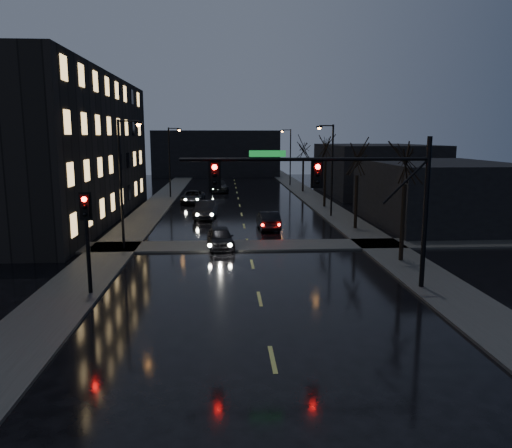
{
  "coord_description": "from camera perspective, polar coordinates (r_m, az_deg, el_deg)",
  "views": [
    {
      "loc": [
        -1.44,
        -12.8,
        6.98
      ],
      "look_at": [
        -0.12,
        8.69,
        3.2
      ],
      "focal_mm": 35.0,
      "sensor_mm": 36.0,
      "label": 1
    }
  ],
  "objects": [
    {
      "name": "oncoming_car_a",
      "position": [
        31.71,
        -4.1,
        -1.55
      ],
      "size": [
        1.94,
        4.05,
        1.34
      ],
      "primitive_type": "imported",
      "rotation": [
        0.0,
        0.0,
        0.09
      ],
      "color": "black",
      "rests_on": "ground"
    },
    {
      "name": "ground",
      "position": [
        14.65,
        2.68,
        -18.51
      ],
      "size": [
        160.0,
        160.0,
        0.0
      ],
      "primitive_type": "plane",
      "color": "black",
      "rests_on": "ground"
    },
    {
      "name": "signal_mast",
      "position": [
        22.53,
        10.1,
        4.42
      ],
      "size": [
        11.11,
        0.41,
        7.0
      ],
      "color": "black",
      "rests_on": "ground"
    },
    {
      "name": "streetlight_r_far",
      "position": [
        71.41,
        3.78,
        8.17
      ],
      "size": [
        1.53,
        0.28,
        8.0
      ],
      "color": "black",
      "rests_on": "ground"
    },
    {
      "name": "oncoming_car_d",
      "position": [
        64.07,
        -4.33,
        4.38
      ],
      "size": [
        2.85,
        5.61,
        1.56
      ],
      "primitive_type": "imported",
      "rotation": [
        0.0,
        0.0,
        0.13
      ],
      "color": "black",
      "rests_on": "ground"
    },
    {
      "name": "tree_mid_a",
      "position": [
        38.11,
        11.56,
        8.03
      ],
      "size": [
        3.3,
        3.3,
        7.58
      ],
      "color": "black",
      "rests_on": "ground"
    },
    {
      "name": "lead_car",
      "position": [
        38.09,
        1.41,
        0.45
      ],
      "size": [
        1.64,
        4.24,
        1.38
      ],
      "primitive_type": "imported",
      "rotation": [
        0.0,
        0.0,
        3.19
      ],
      "color": "black",
      "rests_on": "ground"
    },
    {
      "name": "oncoming_car_b",
      "position": [
        43.34,
        -5.78,
        1.66
      ],
      "size": [
        2.04,
        4.74,
        1.52
      ],
      "primitive_type": "imported",
      "rotation": [
        0.0,
        0.0,
        -0.1
      ],
      "color": "black",
      "rests_on": "ground"
    },
    {
      "name": "oncoming_car_c",
      "position": [
        53.32,
        -7.23,
        3.09
      ],
      "size": [
        2.57,
        4.99,
        1.35
      ],
      "primitive_type": "imported",
      "rotation": [
        0.0,
        0.0,
        -0.07
      ],
      "color": "black",
      "rests_on": "ground"
    },
    {
      "name": "apartment_block",
      "position": [
        45.38,
        -23.13,
        7.93
      ],
      "size": [
        12.0,
        30.0,
        12.0
      ],
      "primitive_type": "cube",
      "color": "black",
      "rests_on": "ground"
    },
    {
      "name": "signal_pole_left",
      "position": [
        22.97,
        -18.77,
        -0.53
      ],
      "size": [
        0.35,
        0.41,
        4.53
      ],
      "color": "black",
      "rests_on": "ground"
    },
    {
      "name": "streetlight_l_near",
      "position": [
        31.48,
        -14.84,
        5.61
      ],
      "size": [
        1.53,
        0.28,
        8.0
      ],
      "color": "black",
      "rests_on": "ground"
    },
    {
      "name": "streetlight_l_far",
      "position": [
        58.17,
        -9.67,
        7.65
      ],
      "size": [
        1.53,
        0.28,
        8.0
      ],
      "color": "black",
      "rests_on": "ground"
    },
    {
      "name": "commercial_right_near",
      "position": [
        42.57,
        19.98,
        3.32
      ],
      "size": [
        10.0,
        14.0,
        5.0
      ],
      "primitive_type": "cube",
      "color": "black",
      "rests_on": "ground"
    },
    {
      "name": "sidewalk_right",
      "position": [
        49.31,
        8.15,
        1.79
      ],
      "size": [
        3.0,
        140.0,
        0.12
      ],
      "primitive_type": "cube",
      "color": "#2D2D2B",
      "rests_on": "ground"
    },
    {
      "name": "tree_far",
      "position": [
        63.57,
        5.45,
        9.09
      ],
      "size": [
        3.43,
        3.43,
        7.88
      ],
      "color": "black",
      "rests_on": "ground"
    },
    {
      "name": "tree_near",
      "position": [
        28.56,
        16.8,
        8.01
      ],
      "size": [
        3.52,
        3.52,
        8.08
      ],
      "color": "black",
      "rests_on": "ground"
    },
    {
      "name": "tree_mid_b",
      "position": [
        49.78,
        7.99,
        9.44
      ],
      "size": [
        3.74,
        3.74,
        8.59
      ],
      "color": "black",
      "rests_on": "ground"
    },
    {
      "name": "far_block",
      "position": [
        90.86,
        -4.55,
        8.05
      ],
      "size": [
        22.0,
        10.0,
        8.0
      ],
      "primitive_type": "cube",
      "color": "black",
      "rests_on": "ground"
    },
    {
      "name": "sidewalk_left",
      "position": [
        48.81,
        -11.8,
        1.6
      ],
      "size": [
        3.0,
        140.0,
        0.12
      ],
      "primitive_type": "cube",
      "color": "#2D2D2B",
      "rests_on": "ground"
    },
    {
      "name": "streetlight_r_mid",
      "position": [
        43.8,
        8.44,
        6.97
      ],
      "size": [
        1.53,
        0.28,
        8.0
      ],
      "color": "black",
      "rests_on": "ground"
    },
    {
      "name": "commercial_right_far",
      "position": [
        63.66,
        13.4,
        6.11
      ],
      "size": [
        12.0,
        18.0,
        6.0
      ],
      "primitive_type": "cube",
      "color": "black",
      "rests_on": "ground"
    },
    {
      "name": "sidewalk_cross",
      "position": [
        32.09,
        -0.87,
        -2.49
      ],
      "size": [
        40.0,
        3.0,
        0.12
      ],
      "primitive_type": "cube",
      "color": "#2D2D2B",
      "rests_on": "ground"
    }
  ]
}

